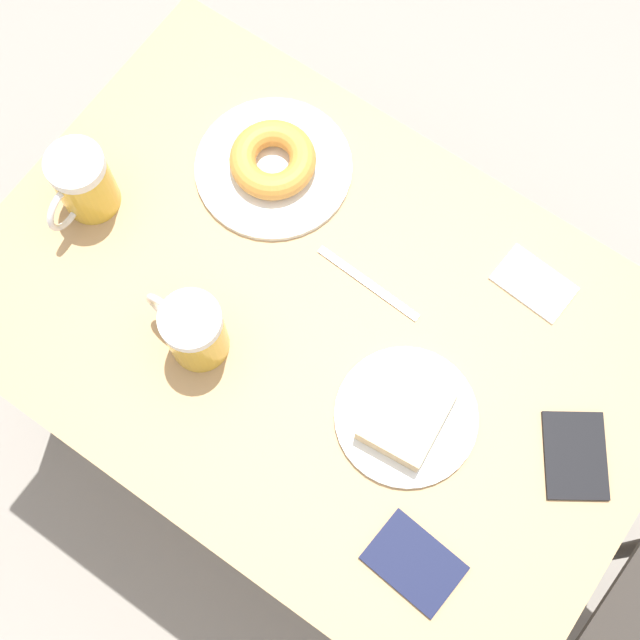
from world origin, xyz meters
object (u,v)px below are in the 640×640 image
(plate_with_cake, at_px, (407,415))
(fork, at_px, (368,283))
(passport_near_edge, at_px, (575,455))
(beer_mug_left, at_px, (194,331))
(beer_mug_center, at_px, (83,183))
(napkin_folded, at_px, (534,283))
(passport_far_edge, at_px, (414,563))
(plate_with_donut, at_px, (273,163))

(plate_with_cake, height_order, fork, plate_with_cake)
(fork, height_order, passport_near_edge, passport_near_edge)
(beer_mug_left, relative_size, passport_near_edge, 0.86)
(beer_mug_center, bearing_deg, beer_mug_left, 72.12)
(napkin_folded, relative_size, passport_far_edge, 0.92)
(napkin_folded, distance_m, passport_near_edge, 0.26)
(fork, bearing_deg, plate_with_donut, -108.18)
(plate_with_cake, height_order, beer_mug_left, beer_mug_left)
(plate_with_cake, xyz_separation_m, beer_mug_left, (0.08, -0.31, 0.05))
(plate_with_cake, relative_size, beer_mug_center, 1.57)
(passport_near_edge, bearing_deg, beer_mug_left, -72.34)
(fork, distance_m, passport_far_edge, 0.41)
(plate_with_cake, height_order, plate_with_donut, plate_with_donut)
(beer_mug_left, xyz_separation_m, passport_far_edge, (0.08, 0.43, -0.06))
(napkin_folded, xyz_separation_m, passport_near_edge, (0.19, 0.18, 0.00))
(napkin_folded, relative_size, fork, 0.66)
(napkin_folded, xyz_separation_m, fork, (0.14, -0.21, -0.00))
(plate_with_donut, xyz_separation_m, passport_near_edge, (0.13, 0.62, -0.02))
(plate_with_cake, bearing_deg, napkin_folded, 170.54)
(plate_with_donut, relative_size, beer_mug_left, 1.88)
(beer_mug_left, distance_m, passport_near_edge, 0.57)
(plate_with_cake, bearing_deg, fork, -131.25)
(napkin_folded, height_order, passport_far_edge, passport_far_edge)
(passport_near_edge, xyz_separation_m, passport_far_edge, (0.26, -0.11, 0.00))
(plate_with_donut, distance_m, napkin_folded, 0.44)
(plate_with_cake, height_order, passport_far_edge, plate_with_cake)
(plate_with_cake, bearing_deg, passport_near_edge, 111.62)
(plate_with_donut, bearing_deg, passport_far_edge, 53.37)
(napkin_folded, distance_m, fork, 0.25)
(napkin_folded, bearing_deg, beer_mug_center, -66.65)
(beer_mug_left, distance_m, fork, 0.28)
(napkin_folded, bearing_deg, fork, -55.24)
(plate_with_cake, relative_size, plate_with_donut, 0.83)
(beer_mug_left, height_order, fork, beer_mug_left)
(beer_mug_left, xyz_separation_m, napkin_folded, (-0.37, 0.36, -0.06))
(beer_mug_center, height_order, passport_near_edge, beer_mug_center)
(plate_with_donut, bearing_deg, passport_near_edge, 78.56)
(plate_with_donut, height_order, passport_far_edge, plate_with_donut)
(beer_mug_left, bearing_deg, fork, 145.31)
(beer_mug_left, bearing_deg, plate_with_donut, -165.32)
(plate_with_cake, height_order, beer_mug_center, beer_mug_center)
(passport_far_edge, bearing_deg, beer_mug_left, -100.78)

